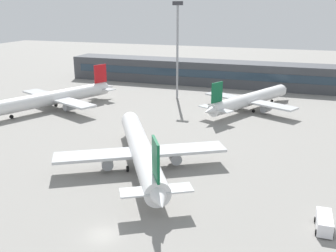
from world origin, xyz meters
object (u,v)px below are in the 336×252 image
(airplane_mid, at_px, (53,98))
(floodlight_tower_west, at_px, (177,45))
(service_van_white, at_px, (324,222))
(airplane_near, at_px, (140,148))
(airplane_far, at_px, (251,99))

(airplane_mid, bearing_deg, floodlight_tower_west, 40.03)
(floodlight_tower_west, bearing_deg, service_van_white, -58.05)
(service_van_white, relative_size, floodlight_tower_west, 0.17)
(airplane_near, bearing_deg, service_van_white, -21.30)
(airplane_mid, height_order, airplane_far, airplane_mid)
(airplane_mid, relative_size, service_van_white, 8.21)
(airplane_near, height_order, airplane_mid, airplane_near)
(airplane_near, xyz_separation_m, floodlight_tower_west, (-9.95, 55.30, 13.83))
(airplane_near, bearing_deg, airplane_far, 73.03)
(service_van_white, bearing_deg, airplane_near, 158.70)
(service_van_white, distance_m, floodlight_tower_west, 81.68)
(airplane_near, distance_m, service_van_white, 34.87)
(floodlight_tower_west, bearing_deg, airplane_far, -15.42)
(airplane_far, bearing_deg, service_van_white, -73.91)
(airplane_mid, bearing_deg, airplane_far, 18.60)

